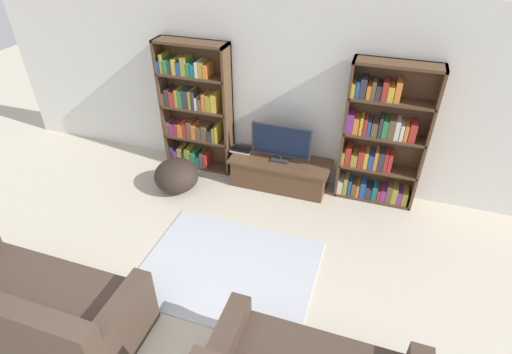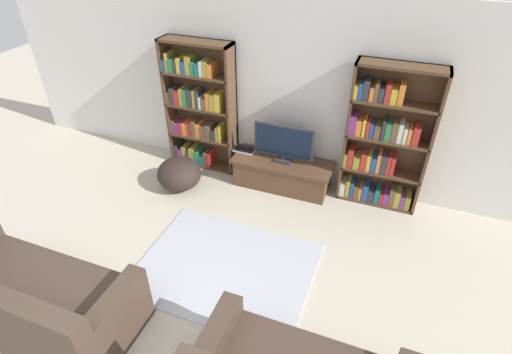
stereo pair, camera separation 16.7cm
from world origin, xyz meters
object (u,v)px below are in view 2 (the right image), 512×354
Objects in this scene: tv_stand at (282,173)px; television at (284,143)px; bookshelf_right at (383,143)px; laptop at (245,149)px; bookshelf_left at (199,109)px; beanbag_ottoman at (179,174)px; couch_left_sectional at (32,301)px.

television is at bearing 90.00° from tv_stand.
laptop is (-1.88, -0.07, -0.45)m from bookshelf_right.
bookshelf_left reaches higher than laptop.
tv_stand is at bearing -6.31° from bookshelf_left.
bookshelf_right is at bearing 6.72° from tv_stand.
bookshelf_right is 1.36× the size of tv_stand.
beanbag_ottoman is (-1.36, -0.56, 0.02)m from tv_stand.
television is (-1.27, -0.15, -0.17)m from bookshelf_right.
laptop is 0.49× the size of beanbag_ottoman.
laptop is (0.74, -0.07, -0.49)m from bookshelf_left.
bookshelf_left is 2.63m from bookshelf_right.
tv_stand is 1.47m from beanbag_ottoman.
tv_stand is 3.39m from couch_left_sectional.
television is at bearing 22.45° from beanbag_ottoman.
television is 1.55m from beanbag_ottoman.
tv_stand is 2.26× the size of beanbag_ottoman.
laptop is at bearing 40.82° from beanbag_ottoman.
tv_stand is at bearing 22.44° from beanbag_ottoman.
tv_stand is at bearing -173.28° from bookshelf_right.
beanbag_ottoman reaches higher than laptop.
bookshelf_right is at bearing 48.78° from couch_left_sectional.
bookshelf_left is 2.29× the size of television.
couch_left_sectional is at bearing -93.65° from beanbag_ottoman.
laptop reaches higher than tv_stand.
television is 3.42m from couch_left_sectional.
beanbag_ottoman is at bearing -157.55° from television.
television is at bearing 63.44° from couch_left_sectional.
beanbag_ottoman is at bearing -157.56° from tv_stand.
tv_stand is at bearing -90.00° from television.
bookshelf_right is 4.27m from couch_left_sectional.
television is at bearing -173.30° from bookshelf_right.
bookshelf_left is at bearing 173.71° from television.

